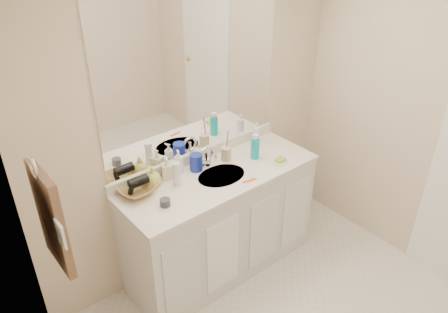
% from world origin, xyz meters
% --- Properties ---
extents(wall_back, '(2.60, 0.02, 2.40)m').
position_xyz_m(wall_back, '(0.00, 1.30, 1.20)').
color(wall_back, beige).
rests_on(wall_back, floor).
extents(vanity_cabinet, '(1.50, 0.55, 0.85)m').
position_xyz_m(vanity_cabinet, '(0.00, 1.02, 0.42)').
color(vanity_cabinet, silver).
rests_on(vanity_cabinet, floor).
extents(countertop, '(1.52, 0.57, 0.03)m').
position_xyz_m(countertop, '(0.00, 1.02, 0.86)').
color(countertop, white).
rests_on(countertop, vanity_cabinet).
extents(backsplash, '(1.52, 0.03, 0.08)m').
position_xyz_m(backsplash, '(0.00, 1.29, 0.92)').
color(backsplash, white).
rests_on(backsplash, countertop).
extents(sink_basin, '(0.37, 0.37, 0.02)m').
position_xyz_m(sink_basin, '(0.00, 1.00, 0.87)').
color(sink_basin, '#B3AE9C').
rests_on(sink_basin, countertop).
extents(faucet, '(0.02, 0.02, 0.11)m').
position_xyz_m(faucet, '(0.00, 1.18, 0.94)').
color(faucet, silver).
rests_on(faucet, countertop).
extents(mirror, '(1.48, 0.01, 1.20)m').
position_xyz_m(mirror, '(0.00, 1.29, 1.56)').
color(mirror, white).
rests_on(mirror, wall_back).
extents(blue_mug, '(0.10, 0.10, 0.13)m').
position_xyz_m(blue_mug, '(-0.09, 1.18, 0.94)').
color(blue_mug, '#162899').
rests_on(blue_mug, countertop).
extents(tan_cup, '(0.10, 0.10, 0.11)m').
position_xyz_m(tan_cup, '(0.17, 1.15, 0.93)').
color(tan_cup, '#CCBC8F').
rests_on(tan_cup, countertop).
extents(toothbrush, '(0.02, 0.04, 0.21)m').
position_xyz_m(toothbrush, '(0.18, 1.15, 1.03)').
color(toothbrush, '#FF4391').
rests_on(toothbrush, tan_cup).
extents(mouthwash_bottle, '(0.09, 0.09, 0.16)m').
position_xyz_m(mouthwash_bottle, '(0.36, 1.04, 0.96)').
color(mouthwash_bottle, '#0EA9AF').
rests_on(mouthwash_bottle, countertop).
extents(clear_pump_bottle, '(0.07, 0.07, 0.15)m').
position_xyz_m(clear_pump_bottle, '(0.51, 1.19, 0.96)').
color(clear_pump_bottle, white).
rests_on(clear_pump_bottle, countertop).
extents(soap_dish, '(0.13, 0.11, 0.01)m').
position_xyz_m(soap_dish, '(0.45, 0.86, 0.89)').
color(soap_dish, white).
rests_on(soap_dish, countertop).
extents(green_soap, '(0.08, 0.06, 0.03)m').
position_xyz_m(green_soap, '(0.45, 0.86, 0.90)').
color(green_soap, '#89C530').
rests_on(green_soap, soap_dish).
extents(orange_comb, '(0.11, 0.04, 0.00)m').
position_xyz_m(orange_comb, '(0.11, 0.82, 0.88)').
color(orange_comb, '#E25617').
rests_on(orange_comb, countertop).
extents(dark_jar, '(0.08, 0.08, 0.05)m').
position_xyz_m(dark_jar, '(-0.51, 0.95, 0.90)').
color(dark_jar, '#37363D').
rests_on(dark_jar, countertop).
extents(extra_white_bottle, '(0.06, 0.06, 0.18)m').
position_xyz_m(extra_white_bottle, '(-0.31, 1.11, 0.97)').
color(extra_white_bottle, white).
rests_on(extra_white_bottle, countertop).
extents(soap_bottle_white, '(0.09, 0.10, 0.18)m').
position_xyz_m(soap_bottle_white, '(-0.22, 1.23, 0.97)').
color(soap_bottle_white, white).
rests_on(soap_bottle_white, countertop).
extents(soap_bottle_cream, '(0.10, 0.10, 0.17)m').
position_xyz_m(soap_bottle_cream, '(-0.32, 1.22, 0.96)').
color(soap_bottle_cream, '#F2E5C5').
rests_on(soap_bottle_cream, countertop).
extents(soap_bottle_yellow, '(0.14, 0.14, 0.15)m').
position_xyz_m(soap_bottle_yellow, '(-0.45, 1.20, 0.95)').
color(soap_bottle_yellow, '#CED151').
rests_on(soap_bottle_yellow, countertop).
extents(wicker_basket, '(0.27, 0.27, 0.06)m').
position_xyz_m(wicker_basket, '(-0.58, 1.19, 0.91)').
color(wicker_basket, olive).
rests_on(wicker_basket, countertop).
extents(hair_dryer, '(0.14, 0.07, 0.07)m').
position_xyz_m(hair_dryer, '(-0.56, 1.19, 0.97)').
color(hair_dryer, black).
rests_on(hair_dryer, wicker_basket).
extents(towel_ring, '(0.01, 0.11, 0.11)m').
position_xyz_m(towel_ring, '(-1.27, 0.77, 1.55)').
color(towel_ring, silver).
rests_on(towel_ring, wall_left).
extents(hand_towel, '(0.04, 0.32, 0.55)m').
position_xyz_m(hand_towel, '(-1.25, 0.77, 1.25)').
color(hand_towel, '#4C3729').
rests_on(hand_towel, towel_ring).
extents(switch_plate, '(0.01, 0.08, 0.13)m').
position_xyz_m(switch_plate, '(-1.27, 0.57, 1.30)').
color(switch_plate, white).
rests_on(switch_plate, wall_left).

